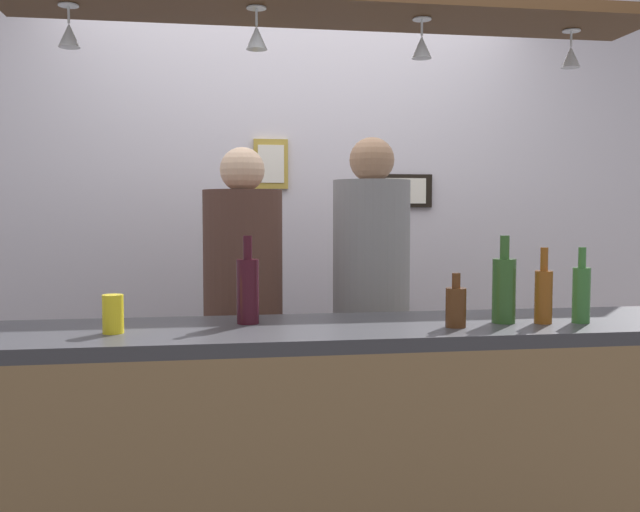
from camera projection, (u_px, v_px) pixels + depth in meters
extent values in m
cube|color=silver|center=(291.00, 221.00, 3.77)|extent=(4.40, 0.06, 2.60)
cube|color=#38383D|center=(341.00, 332.00, 2.36)|extent=(2.70, 0.55, 0.04)
cube|color=olive|center=(356.00, 503.00, 2.14)|extent=(2.65, 0.04, 0.93)
cube|color=brown|center=(338.00, 10.00, 2.34)|extent=(2.20, 0.36, 0.04)
cylinder|color=silver|center=(68.00, 5.00, 2.21)|extent=(0.06, 0.06, 0.00)
cylinder|color=silver|center=(69.00, 14.00, 2.21)|extent=(0.01, 0.01, 0.06)
cone|color=silver|center=(69.00, 35.00, 2.22)|extent=(0.07, 0.07, 0.08)
cylinder|color=silver|center=(256.00, 8.00, 2.24)|extent=(0.06, 0.06, 0.00)
cylinder|color=silver|center=(256.00, 17.00, 2.24)|extent=(0.01, 0.01, 0.06)
cone|color=silver|center=(257.00, 38.00, 2.25)|extent=(0.07, 0.07, 0.08)
cylinder|color=silver|center=(422.00, 19.00, 2.37)|extent=(0.06, 0.06, 0.00)
cylinder|color=silver|center=(422.00, 28.00, 2.37)|extent=(0.01, 0.01, 0.06)
cone|color=silver|center=(422.00, 47.00, 2.38)|extent=(0.07, 0.07, 0.08)
cylinder|color=silver|center=(571.00, 31.00, 2.52)|extent=(0.06, 0.06, 0.00)
cylinder|color=silver|center=(571.00, 39.00, 2.53)|extent=(0.01, 0.01, 0.06)
cone|color=silver|center=(571.00, 57.00, 2.53)|extent=(0.07, 0.07, 0.08)
cube|color=#2D334C|center=(244.00, 433.00, 3.06)|extent=(0.17, 0.18, 0.77)
cylinder|color=brown|center=(243.00, 268.00, 3.02)|extent=(0.34, 0.34, 0.67)
sphere|color=beige|center=(242.00, 170.00, 2.99)|extent=(0.19, 0.19, 0.19)
cube|color=#2D334C|center=(371.00, 424.00, 3.15)|extent=(0.17, 0.18, 0.80)
cylinder|color=gray|center=(371.00, 259.00, 3.10)|extent=(0.34, 0.34, 0.69)
sphere|color=#9E7556|center=(372.00, 160.00, 3.07)|extent=(0.20, 0.20, 0.20)
cylinder|color=#2D5623|center=(504.00, 291.00, 2.40)|extent=(0.08, 0.08, 0.22)
cylinder|color=#2D5623|center=(505.00, 247.00, 2.39)|extent=(0.03, 0.03, 0.08)
cylinder|color=#380F19|center=(248.00, 291.00, 2.39)|extent=(0.08, 0.08, 0.22)
cylinder|color=#380F19|center=(248.00, 247.00, 2.38)|extent=(0.03, 0.03, 0.08)
cylinder|color=#512D14|center=(456.00, 308.00, 2.31)|extent=(0.07, 0.07, 0.13)
cylinder|color=#512D14|center=(456.00, 280.00, 2.31)|extent=(0.03, 0.03, 0.05)
cylinder|color=#336B2D|center=(581.00, 295.00, 2.40)|extent=(0.06, 0.06, 0.19)
cylinder|color=#336B2D|center=(582.00, 257.00, 2.39)|extent=(0.03, 0.03, 0.07)
cylinder|color=brown|center=(543.00, 297.00, 2.39)|extent=(0.06, 0.06, 0.18)
cylinder|color=brown|center=(544.00, 259.00, 2.38)|extent=(0.03, 0.03, 0.08)
cylinder|color=yellow|center=(113.00, 314.00, 2.20)|extent=(0.07, 0.07, 0.12)
cube|color=black|center=(405.00, 191.00, 3.81)|extent=(0.30, 0.02, 0.18)
cube|color=white|center=(406.00, 191.00, 3.80)|extent=(0.23, 0.01, 0.14)
cube|color=#B29338|center=(271.00, 164.00, 3.69)|extent=(0.18, 0.02, 0.26)
cube|color=white|center=(271.00, 164.00, 3.68)|extent=(0.14, 0.01, 0.20)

